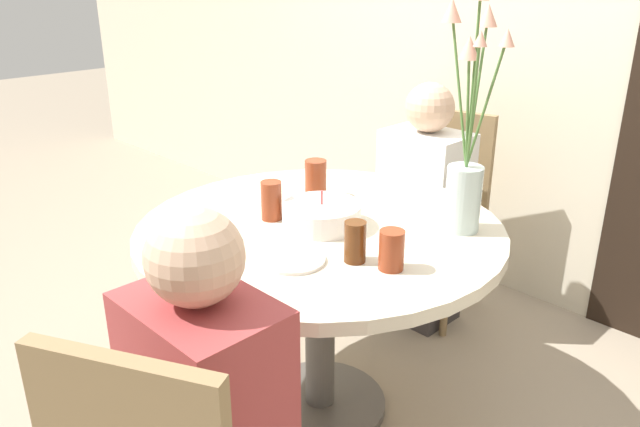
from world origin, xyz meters
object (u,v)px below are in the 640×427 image
(drink_glass_1, at_px, (271,201))
(drink_glass_2, at_px, (355,242))
(birthday_cake, at_px, (321,215))
(chair_right_flank, at_px, (439,202))
(person_guest, at_px, (423,214))
(drink_glass_0, at_px, (392,250))
(side_plate, at_px, (293,260))
(flower_vase, at_px, (466,151))
(drink_glass_3, at_px, (316,178))

(drink_glass_1, height_order, drink_glass_2, drink_glass_1)
(birthday_cake, distance_m, drink_glass_1, 0.17)
(chair_right_flank, distance_m, person_guest, 0.16)
(chair_right_flank, height_order, drink_glass_1, chair_right_flank)
(birthday_cake, distance_m, drink_glass_2, 0.27)
(birthday_cake, height_order, drink_glass_1, drink_glass_1)
(drink_glass_0, bearing_deg, birthday_cake, 167.46)
(side_plate, xyz_separation_m, drink_glass_0, (0.22, 0.16, 0.05))
(chair_right_flank, distance_m, side_plate, 1.22)
(birthday_cake, height_order, drink_glass_0, birthday_cake)
(drink_glass_0, height_order, drink_glass_2, drink_glass_2)
(chair_right_flank, height_order, person_guest, person_guest)
(drink_glass_2, bearing_deg, birthday_cake, 155.45)
(flower_vase, bearing_deg, drink_glass_2, -101.46)
(drink_glass_1, bearing_deg, person_guest, 89.72)
(drink_glass_2, distance_m, drink_glass_3, 0.54)
(drink_glass_1, distance_m, person_guest, 0.88)
(chair_right_flank, height_order, drink_glass_0, chair_right_flank)
(drink_glass_0, height_order, drink_glass_1, drink_glass_1)
(drink_glass_2, height_order, person_guest, person_guest)
(birthday_cake, xyz_separation_m, flower_vase, (0.32, 0.29, 0.22))
(flower_vase, relative_size, drink_glass_0, 6.59)
(side_plate, distance_m, drink_glass_1, 0.33)
(flower_vase, bearing_deg, chair_right_flank, 128.74)
(birthday_cake, xyz_separation_m, drink_glass_1, (-0.16, -0.07, 0.03))
(flower_vase, distance_m, person_guest, 0.82)
(drink_glass_1, height_order, person_guest, person_guest)
(chair_right_flank, height_order, birthday_cake, chair_right_flank)
(chair_right_flank, xyz_separation_m, birthday_cake, (0.18, -0.92, 0.25))
(drink_glass_3, bearing_deg, drink_glass_0, -24.86)
(drink_glass_0, xyz_separation_m, drink_glass_1, (-0.50, 0.00, 0.01))
(chair_right_flank, distance_m, drink_glass_3, 0.79)
(drink_glass_0, relative_size, drink_glass_1, 0.88)
(birthday_cake, distance_m, flower_vase, 0.48)
(birthday_cake, bearing_deg, side_plate, -61.89)
(side_plate, bearing_deg, birthday_cake, 118.11)
(birthday_cake, distance_m, drink_glass_3, 0.28)
(birthday_cake, relative_size, drink_glass_2, 2.12)
(drink_glass_0, bearing_deg, drink_glass_3, 155.14)
(drink_glass_0, distance_m, drink_glass_3, 0.61)
(birthday_cake, relative_size, side_plate, 1.39)
(drink_glass_2, xyz_separation_m, drink_glass_3, (-0.46, 0.29, 0.01))
(chair_right_flank, relative_size, drink_glass_3, 6.73)
(drink_glass_2, bearing_deg, drink_glass_3, 147.28)
(chair_right_flank, relative_size, person_guest, 0.85)
(flower_vase, distance_m, drink_glass_1, 0.63)
(chair_right_flank, distance_m, birthday_cake, 0.97)
(drink_glass_1, xyz_separation_m, drink_glass_3, (-0.05, 0.25, 0.00))
(birthday_cake, distance_m, side_plate, 0.27)
(side_plate, distance_m, drink_glass_3, 0.54)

